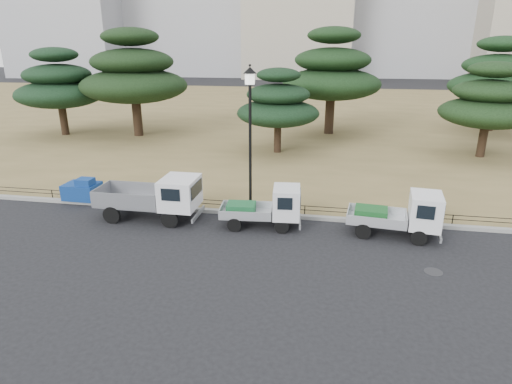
% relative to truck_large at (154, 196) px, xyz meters
% --- Properties ---
extents(ground, '(220.00, 220.00, 0.00)m').
position_rel_truck_large_xyz_m(ground, '(4.27, -1.51, -1.05)').
color(ground, black).
extents(lawn, '(120.00, 56.00, 0.15)m').
position_rel_truck_large_xyz_m(lawn, '(4.27, 29.09, -0.97)').
color(lawn, olive).
rests_on(lawn, ground).
extents(curb, '(120.00, 0.25, 0.16)m').
position_rel_truck_large_xyz_m(curb, '(4.27, 1.09, -0.97)').
color(curb, gray).
rests_on(curb, ground).
extents(truck_large, '(4.32, 1.75, 1.88)m').
position_rel_truck_large_xyz_m(truck_large, '(0.00, 0.00, 0.00)').
color(truck_large, black).
rests_on(truck_large, ground).
extents(truck_kei_front, '(3.31, 1.63, 1.70)m').
position_rel_truck_large_xyz_m(truck_kei_front, '(4.81, 0.02, -0.20)').
color(truck_kei_front, black).
rests_on(truck_kei_front, ground).
extents(truck_kei_rear, '(3.56, 1.82, 1.79)m').
position_rel_truck_large_xyz_m(truck_kei_rear, '(10.02, 0.02, -0.15)').
color(truck_kei_rear, black).
rests_on(truck_kei_rear, ground).
extents(street_lamp, '(0.55, 0.55, 6.09)m').
position_rel_truck_large_xyz_m(street_lamp, '(3.87, 1.39, 3.22)').
color(street_lamp, black).
rests_on(street_lamp, lawn).
extents(pipe_fence, '(38.00, 0.04, 0.40)m').
position_rel_truck_large_xyz_m(pipe_fence, '(4.27, 1.24, -0.61)').
color(pipe_fence, black).
rests_on(pipe_fence, lawn).
extents(tarp_pile, '(1.58, 1.17, 1.04)m').
position_rel_truck_large_xyz_m(tarp_pile, '(-4.22, 1.41, -0.48)').
color(tarp_pile, navy).
rests_on(tarp_pile, lawn).
extents(manhole, '(0.60, 0.60, 0.01)m').
position_rel_truck_large_xyz_m(manhole, '(10.77, -2.71, -1.04)').
color(manhole, '#2D2D30').
rests_on(manhole, ground).
extents(pine_west_far, '(6.65, 6.65, 6.72)m').
position_rel_truck_large_xyz_m(pine_west_far, '(-13.89, 14.97, 2.98)').
color(pine_west_far, black).
rests_on(pine_west_far, lawn).
extents(pine_west_near, '(8.12, 8.12, 8.12)m').
position_rel_truck_large_xyz_m(pine_west_near, '(-7.93, 15.69, 3.79)').
color(pine_west_near, black).
rests_on(pine_west_near, lawn).
extents(pine_center_left, '(5.42, 5.42, 5.51)m').
position_rel_truck_large_xyz_m(pine_center_left, '(3.69, 12.10, 2.29)').
color(pine_center_left, black).
rests_on(pine_center_left, lawn).
extents(pine_center_right, '(7.73, 7.73, 8.21)m').
position_rel_truck_large_xyz_m(pine_center_right, '(7.01, 19.16, 3.86)').
color(pine_center_right, black).
rests_on(pine_center_right, lawn).
extents(pine_east_near, '(5.90, 5.90, 5.96)m').
position_rel_truck_large_xyz_m(pine_east_near, '(16.82, 13.18, 2.54)').
color(pine_east_near, black).
rests_on(pine_east_near, lawn).
extents(pine_east_far, '(7.52, 7.52, 7.55)m').
position_rel_truck_large_xyz_m(pine_east_far, '(20.34, 22.82, 3.46)').
color(pine_east_far, black).
rests_on(pine_east_far, lawn).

